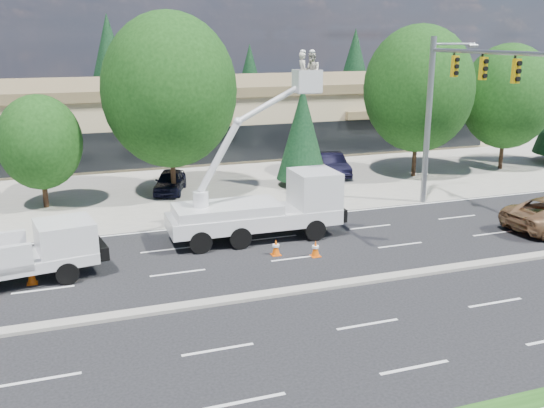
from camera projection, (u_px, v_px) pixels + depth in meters
name	position (u px, v px, depth m)	size (l,w,h in m)	color
ground	(327.00, 287.00, 22.54)	(140.00, 140.00, 0.00)	black
concrete_apron	(205.00, 174.00, 40.73)	(140.00, 22.00, 0.01)	gray
road_median	(327.00, 286.00, 22.52)	(120.00, 0.55, 0.12)	gray
strip_mall	(176.00, 115.00, 49.04)	(50.40, 15.40, 5.50)	tan
tree_front_c	(40.00, 142.00, 32.06)	(4.40, 4.40, 6.11)	#332114
tree_front_d	(169.00, 90.00, 33.60)	(7.50, 7.50, 10.41)	#332114
tree_front_e	(302.00, 133.00, 36.87)	(3.14, 3.14, 6.18)	#332114
tree_front_f	(419.00, 89.00, 38.76)	(7.05, 7.05, 9.78)	#332114
tree_front_g	(507.00, 97.00, 41.16)	(6.18, 6.18, 8.57)	#332114
tree_back_b	(110.00, 69.00, 57.88)	(5.62, 5.62, 11.08)	#332114
tree_back_c	(250.00, 82.00, 62.72)	(4.16, 4.16, 8.21)	#332114
tree_back_d	(354.00, 71.00, 66.29)	(4.96, 4.96, 9.78)	#332114
signal_mast	(455.00, 97.00, 30.49)	(2.76, 10.16, 9.00)	gray
utility_pickup	(29.00, 259.00, 22.88)	(5.95, 2.95, 2.18)	silver
bucket_truck	(270.00, 199.00, 27.65)	(7.90, 2.61, 8.44)	silver
traffic_cone_a	(32.00, 275.00, 22.76)	(0.40, 0.40, 0.70)	#E45407
traffic_cone_b	(276.00, 247.00, 25.75)	(0.40, 0.40, 0.70)	#E45407
traffic_cone_c	(315.00, 249.00, 25.60)	(0.40, 0.40, 0.70)	#E45407
parked_car_west	(170.00, 181.00, 35.96)	(1.58, 3.93, 1.34)	black
parked_car_east	(331.00, 164.00, 40.38)	(1.56, 4.48, 1.48)	black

